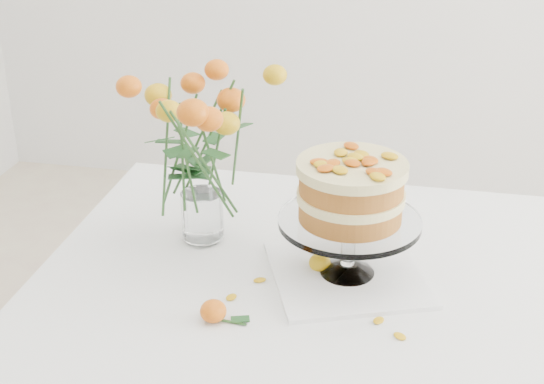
# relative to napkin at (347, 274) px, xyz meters

# --- Properties ---
(table) EXTENTS (1.43, 0.93, 0.76)m
(table) POSITION_rel_napkin_xyz_m (0.09, -0.00, -0.09)
(table) COLOR tan
(table) RESTS_ON ground
(napkin) EXTENTS (0.37, 0.37, 0.01)m
(napkin) POSITION_rel_napkin_xyz_m (0.00, 0.00, 0.00)
(napkin) COLOR white
(napkin) RESTS_ON table
(cake_stand) EXTENTS (0.28, 0.28, 0.25)m
(cake_stand) POSITION_rel_napkin_xyz_m (0.00, 0.00, 0.17)
(cake_stand) COLOR white
(cake_stand) RESTS_ON napkin
(rose_vase) EXTENTS (0.34, 0.34, 0.45)m
(rose_vase) POSITION_rel_napkin_xyz_m (-0.32, 0.09, 0.26)
(rose_vase) COLOR white
(rose_vase) RESTS_ON table
(loose_rose_near) EXTENTS (0.08, 0.05, 0.04)m
(loose_rose_near) POSITION_rel_napkin_xyz_m (-0.06, 0.01, 0.01)
(loose_rose_near) COLOR gold
(loose_rose_near) RESTS_ON table
(loose_rose_far) EXTENTS (0.09, 0.05, 0.04)m
(loose_rose_far) POSITION_rel_napkin_xyz_m (-0.22, -0.20, 0.02)
(loose_rose_far) COLOR #CA5609
(loose_rose_far) RESTS_ON table
(stray_petal_a) EXTENTS (0.03, 0.02, 0.00)m
(stray_petal_a) POSITION_rel_napkin_xyz_m (-0.03, -0.10, -0.00)
(stray_petal_a) COLOR gold
(stray_petal_a) RESTS_ON table
(stray_petal_b) EXTENTS (0.03, 0.02, 0.00)m
(stray_petal_b) POSITION_rel_napkin_xyz_m (0.07, -0.14, -0.00)
(stray_petal_b) COLOR gold
(stray_petal_b) RESTS_ON table
(stray_petal_c) EXTENTS (0.03, 0.02, 0.00)m
(stray_petal_c) POSITION_rel_napkin_xyz_m (0.11, -0.18, -0.00)
(stray_petal_c) COLOR gold
(stray_petal_c) RESTS_ON table
(stray_petal_d) EXTENTS (0.03, 0.02, 0.00)m
(stray_petal_d) POSITION_rel_napkin_xyz_m (-0.17, -0.05, -0.00)
(stray_petal_d) COLOR gold
(stray_petal_d) RESTS_ON table
(stray_petal_e) EXTENTS (0.03, 0.02, 0.00)m
(stray_petal_e) POSITION_rel_napkin_xyz_m (-0.21, -0.12, -0.00)
(stray_petal_e) COLOR gold
(stray_petal_e) RESTS_ON table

